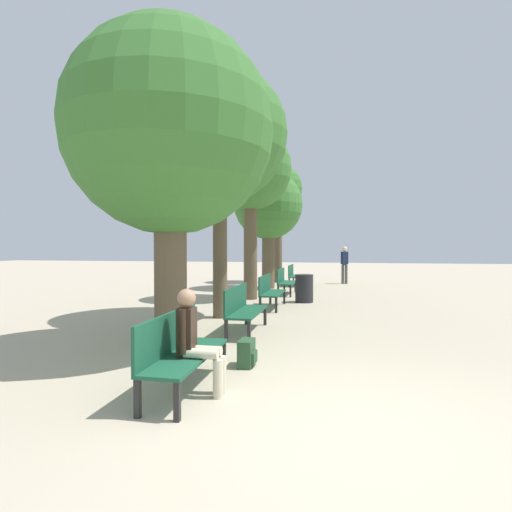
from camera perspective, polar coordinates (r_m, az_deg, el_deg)
ground_plane at (r=4.26m, az=11.97°, el=-22.67°), size 80.00×80.00×0.00m
bench_row_0 at (r=5.02m, az=-10.96°, el=-12.64°), size 0.52×1.74×0.93m
bench_row_1 at (r=8.11m, az=-1.97°, el=-7.24°), size 0.52×1.74×0.93m
bench_row_2 at (r=11.32m, az=1.92°, el=-4.80°), size 0.52×1.74×0.93m
bench_row_3 at (r=14.58m, az=4.06°, el=-3.43°), size 0.52×1.74×0.93m
bench_row_4 at (r=17.85m, az=5.42°, el=-2.56°), size 0.52×1.74×0.93m
tree_row_0 at (r=7.23m, az=-12.21°, el=16.78°), size 3.53×3.53×5.47m
tree_row_1 at (r=10.11m, az=-5.20°, el=16.65°), size 3.30×3.30×6.08m
tree_row_2 at (r=13.38m, az=-0.81°, el=12.01°), size 2.71×2.71×5.65m
tree_row_3 at (r=16.67m, az=1.77°, el=7.10°), size 2.85×2.85×4.89m
tree_row_4 at (r=19.55m, az=3.17°, el=9.27°), size 2.34×2.34×5.72m
person_seated at (r=4.82m, az=-8.61°, el=-11.52°), size 0.57×0.33×1.24m
backpack at (r=5.93m, az=-1.31°, el=-13.72°), size 0.24×0.36×0.38m
pedestrian_near at (r=19.07m, az=12.53°, el=-0.89°), size 0.35×0.24×1.75m
trash_bin at (r=12.55m, az=6.89°, el=-4.62°), size 0.56×0.56×0.86m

